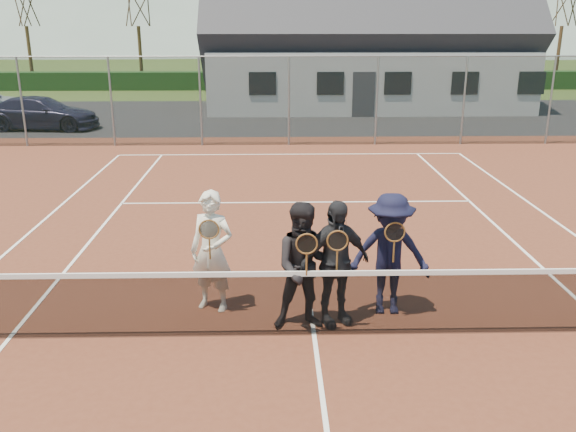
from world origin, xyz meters
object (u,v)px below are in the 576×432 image
clubhouse (364,24)px  tennis_net (315,301)px  player_c (335,263)px  player_a (212,251)px  player_b (305,267)px  player_d (390,254)px  car_c (42,113)px

clubhouse → tennis_net: bearing=-99.5°
tennis_net → player_c: bearing=51.4°
player_a → player_b: size_ratio=1.00×
player_c → player_d: (0.82, 0.32, -0.00)m
player_a → player_c: 1.80m
tennis_net → player_b: 0.48m
player_b → player_d: size_ratio=1.00×
car_c → clubhouse: (13.72, 6.94, 3.35)m
car_c → player_b: size_ratio=2.46×
clubhouse → player_a: bearing=-103.2°
player_b → player_c: bearing=15.1°
tennis_net → car_c: bearing=119.7°
tennis_net → player_b: size_ratio=6.49×
car_c → player_c: (10.02, -16.68, 0.28)m
clubhouse → player_c: bearing=-98.9°
player_a → clubhouse: bearing=76.8°
tennis_net → clubhouse: (4.00, 24.00, 3.45)m
player_c → player_b: bearing=-164.9°
player_a → player_c: (1.74, -0.50, -0.00)m
player_b → player_c: (0.41, 0.11, 0.00)m
tennis_net → player_c: size_ratio=6.49×
clubhouse → player_d: bearing=-97.1°
clubhouse → player_b: size_ratio=8.67×
tennis_net → clubhouse: clubhouse is taller
player_a → player_d: size_ratio=1.00×
car_c → player_d: size_ratio=2.46×
clubhouse → player_a: clubhouse is taller
tennis_net → player_a: player_a is taller
player_b → player_c: 0.43m
tennis_net → player_a: size_ratio=6.49×
tennis_net → player_c: player_c is taller
clubhouse → player_d: clubhouse is taller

